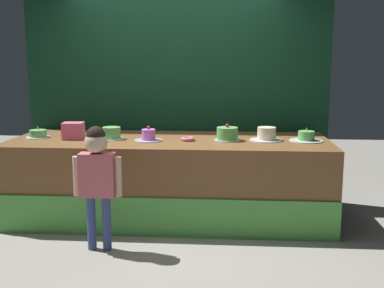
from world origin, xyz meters
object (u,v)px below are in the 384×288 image
Objects in this scene: child_figure at (97,171)px; cake_center_left at (149,136)px; cake_left at (112,134)px; cake_center_right at (227,134)px; cake_far_right at (306,137)px; cake_right at (267,135)px; cake_far_left at (38,134)px; pink_box at (73,131)px; donut at (188,139)px.

child_figure is 3.80× the size of cake_center_left.
cake_center_right is (1.24, 0.01, 0.01)m from cake_left.
cake_far_right is at bearing 25.35° from child_figure.
cake_right reaches higher than cake_left.
cake_right is (0.41, 0.03, -0.01)m from cake_center_right.
child_figure is 1.32m from cake_far_left.
cake_far_right is at bearing 1.04° from pink_box.
cake_right is (1.24, 0.11, 0.01)m from cake_center_left.
child_figure is 1.05m from pink_box.
pink_box is 0.42m from cake_far_left.
cake_center_right is at bearing 6.29° from donut.
cake_center_left is 1.08× the size of cake_center_right.
pink_box is 1.49× the size of donut.
cake_far_right is (1.24, 0.07, 0.02)m from donut.
cake_left is (0.83, -0.04, 0.02)m from cake_far_left.
child_figure is at bearing -141.68° from cake_center_right.
pink_box is 1.65m from cake_center_right.
pink_box is at bearing 175.97° from cake_center_left.
cake_far_right is (1.98, 0.94, 0.18)m from child_figure.
cake_far_left is 2.48m from cake_right.
donut is 0.83m from cake_right.
cake_far_left is at bearing 175.02° from cake_center_left.
donut is 0.42m from cake_center_left.
cake_far_right is at bearing -0.76° from cake_right.
cake_far_left is 2.07m from cake_center_right.
cake_center_right reaches higher than cake_right.
donut is at bearing -2.70° from cake_left.
cake_center_left is (1.24, -0.11, 0.01)m from cake_far_left.
cake_far_right is at bearing -0.10° from cake_far_left.
cake_center_right is at bearing 5.31° from cake_center_left.
pink_box reaches higher than donut.
cake_left is at bearing 1.66° from pink_box.
cake_far_left reaches higher than donut.
child_figure reaches higher than pink_box.
child_figure is at bearing -111.37° from cake_center_left.
cake_center_right reaches higher than cake_far_right.
child_figure is 7.79× the size of donut.
cake_far_right is (0.83, 0.03, -0.03)m from cake_center_right.
pink_box reaches higher than cake_left.
cake_far_left is at bearing 179.14° from cake_center_right.
cake_center_right is 0.83m from cake_far_right.
cake_left is at bearing 170.36° from cake_center_left.
cake_far_right is (2.48, 0.04, -0.05)m from pink_box.
cake_center_right is (1.15, 0.91, 0.20)m from child_figure.
cake_center_right is 0.79× the size of cake_right.
cake_left is 1.01× the size of cake_center_right.
cake_center_right is at bearing -0.86° from cake_far_left.
cake_center_left is at bearing -4.03° from pink_box.
donut is 0.49× the size of cake_center_left.
cake_center_left is (0.33, 0.83, 0.19)m from child_figure.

